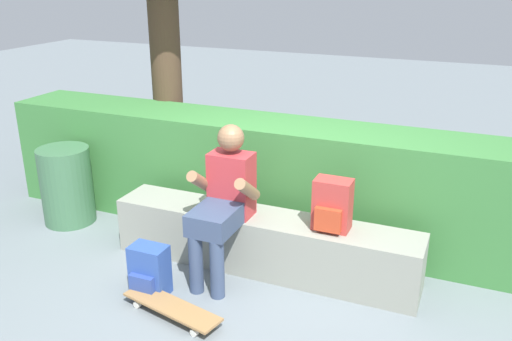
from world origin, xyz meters
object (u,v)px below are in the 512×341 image
Objects in this scene: bench_main at (263,242)px; backpack_on_ground at (149,271)px; person_skater at (224,199)px; backpack_on_bench at (332,206)px; skateboard_near_person at (172,307)px; trash_bin at (67,185)px.

bench_main reaches higher than backpack_on_ground.
person_skater reaches higher than bench_main.
backpack_on_bench is 1.47m from backpack_on_ground.
backpack_on_bench reaches higher than backpack_on_ground.
bench_main reaches higher than skateboard_near_person.
backpack_on_ground is at bearing 148.32° from skateboard_near_person.
person_skater is 3.07× the size of backpack_on_ground.
bench_main is at bearing 68.65° from skateboard_near_person.
skateboard_near_person is (-0.10, -0.67, -0.60)m from person_skater.
trash_bin is (-2.66, 0.10, -0.29)m from backpack_on_bench.
trash_bin is at bearing 151.44° from backpack_on_ground.
backpack_on_ground is 0.53× the size of trash_bin.
person_skater is at bearing 81.67° from skateboard_near_person.
skateboard_near_person is 0.38m from backpack_on_ground.
backpack_on_bench is 2.67m from trash_bin.
person_skater is (-0.25, -0.21, 0.43)m from bench_main.
trash_bin is (-1.75, 0.97, 0.30)m from skateboard_near_person.
backpack_on_bench is at bearing 13.91° from person_skater.
backpack_on_ground reaches higher than skateboard_near_person.
bench_main is 3.09× the size of skateboard_near_person.
bench_main is 0.54m from person_skater.
bench_main is 2.08× the size of person_skater.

